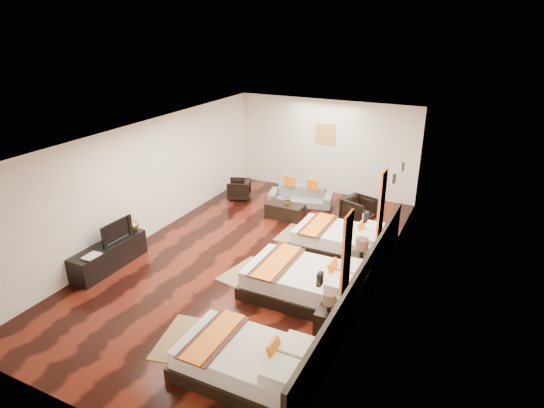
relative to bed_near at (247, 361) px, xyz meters
The scene contains 30 objects.
floor 3.61m from the bed_near, 118.09° to the left, with size 5.50×9.50×0.01m, color black.
ceiling 4.40m from the bed_near, 118.09° to the left, with size 5.50×9.50×0.01m, color white.
back_wall 8.19m from the bed_near, 102.08° to the left, with size 5.50×0.01×2.80m, color silver.
left_wall 5.58m from the bed_near, 144.45° to the left, with size 0.01×9.50×2.80m, color silver.
right_wall 3.53m from the bed_near, 71.64° to the left, with size 0.01×9.50×2.80m, color silver.
headboard_panel 2.59m from the bed_near, 66.89° to the left, with size 0.08×6.60×0.90m, color black.
bed_near is the anchor object (origin of this frame).
bed_mid 2.36m from the bed_near, 89.92° to the left, with size 2.31×1.45×0.88m.
bed_far 4.44m from the bed_near, 90.00° to the left, with size 2.07×1.30×0.79m.
nightstand_a 1.65m from the bed_near, 62.94° to the left, with size 0.40×0.40×0.79m.
nightstand_b 3.46m from the bed_near, 77.51° to the left, with size 0.47×0.47×0.93m.
jute_mat_near 1.40m from the bed_near, 169.14° to the left, with size 0.75×1.20×0.01m, color olive.
jute_mat_mid 2.99m from the bed_near, 118.91° to the left, with size 0.75×1.20×0.01m, color olive.
jute_mat_far 4.96m from the bed_near, 104.46° to the left, with size 0.75×1.20×0.01m, color olive.
tv_console 4.47m from the bed_near, 159.99° to the left, with size 0.50×1.80×0.55m, color black.
tv 4.52m from the bed_near, 157.48° to the left, with size 0.84×0.11×0.48m, color black.
book 4.32m from the bed_near, 167.00° to the left, with size 0.26×0.35×0.03m, color black.
figurine 4.80m from the bed_near, 151.48° to the left, with size 0.32×0.32×0.33m, color brown.
sofa 6.84m from the bed_near, 106.11° to the left, with size 1.78×0.70×0.52m, color slate.
armchair_left 7.24m from the bed_near, 120.83° to the left, with size 0.62×0.64×0.58m, color black.
armchair_right 6.17m from the bed_near, 90.89° to the left, with size 0.71×0.73×0.66m, color black.
coffee_table 5.84m from the bed_near, 108.97° to the left, with size 1.00×0.50×0.40m, color black.
table_plant 5.86m from the bed_near, 108.28° to the left, with size 0.22×0.19×0.24m, color #285D1F.
orange_panel_a 2.18m from the bed_near, 51.00° to the left, with size 0.04×0.40×1.30m, color #D86014.
orange_panel_b 3.90m from the bed_near, 73.44° to the left, with size 0.04×0.40×1.30m, color #D86014.
sconce_near 1.89m from the bed_near, ahead, with size 0.07×0.12×0.18m.
sconce_mid 3.03m from the bed_near, 67.00° to the left, with size 0.07×0.12×0.18m.
sconce_far 4.95m from the bed_near, 77.57° to the left, with size 0.07×0.12×0.18m.
sconce_lounge 5.79m from the bed_near, 79.56° to the left, with size 0.07×0.12×0.18m.
gold_artwork 8.23m from the bed_near, 102.11° to the left, with size 0.60×0.04×0.60m, color #AD873F.
Camera 1 is at (4.39, -7.84, 4.98)m, focal length 30.22 mm.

